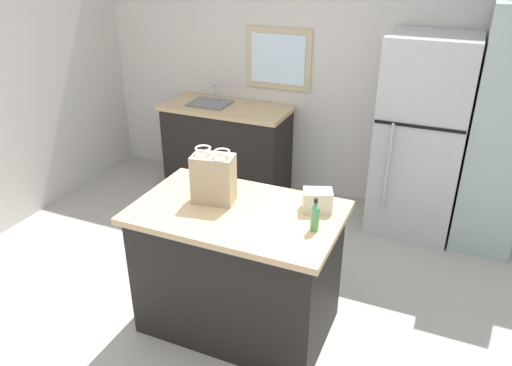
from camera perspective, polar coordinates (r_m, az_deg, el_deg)
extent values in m
plane|color=#ADA89E|center=(3.50, -2.76, -17.57)|extent=(6.20, 6.20, 0.00)
cube|color=silver|center=(4.91, 9.59, 13.59)|extent=(5.17, 0.10, 2.76)
cube|color=#CCB78C|center=(5.03, 2.63, 14.10)|extent=(0.68, 0.04, 0.60)
cube|color=white|center=(5.01, 2.55, 14.06)|extent=(0.56, 0.02, 0.48)
cube|color=black|center=(3.35, -2.07, -10.17)|extent=(1.22, 0.73, 0.86)
cube|color=tan|center=(3.10, -2.21, -3.42)|extent=(1.30, 0.81, 0.04)
cube|color=#B7B7BC|center=(4.53, 18.38, 4.93)|extent=(0.72, 0.64, 1.75)
cube|color=black|center=(4.16, 18.25, 6.17)|extent=(0.70, 0.01, 0.02)
cylinder|color=#B7B7BC|center=(4.29, 14.91, 1.67)|extent=(0.02, 0.02, 0.79)
cube|color=#9EB2A8|center=(4.49, 26.43, 5.16)|extent=(0.48, 0.61, 2.03)
cube|color=black|center=(5.22, -3.31, 3.80)|extent=(1.25, 0.55, 0.87)
cube|color=tan|center=(5.06, -3.45, 8.58)|extent=(1.29, 0.59, 0.04)
cube|color=slate|center=(5.15, -5.32, 8.49)|extent=(0.40, 0.32, 0.14)
cylinder|color=#B7B7BC|center=(5.23, -4.65, 10.38)|extent=(0.03, 0.03, 0.18)
cylinder|color=#B7B7BC|center=(5.15, -5.05, 11.09)|extent=(0.02, 0.14, 0.02)
cube|color=tan|center=(3.13, -4.91, 0.48)|extent=(0.28, 0.20, 0.32)
torus|color=white|center=(3.08, -6.13, 4.01)|extent=(0.12, 0.12, 0.01)
torus|color=white|center=(3.02, -3.95, 3.65)|extent=(0.12, 0.12, 0.01)
cube|color=beige|center=(3.08, 7.09, -2.00)|extent=(0.21, 0.18, 0.13)
cylinder|color=#4C9956|center=(2.86, 6.78, -4.11)|extent=(0.05, 0.05, 0.15)
cone|color=#4C9956|center=(2.82, 6.88, -2.53)|extent=(0.05, 0.05, 0.03)
cylinder|color=black|center=(2.81, 6.91, -2.03)|extent=(0.02, 0.02, 0.02)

